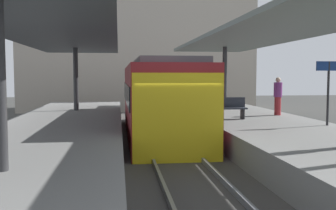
{
  "coord_description": "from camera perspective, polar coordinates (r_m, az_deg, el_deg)",
  "views": [
    {
      "loc": [
        -1.69,
        -12.17,
        2.71
      ],
      "look_at": [
        0.03,
        1.42,
        1.69
      ],
      "focal_mm": 41.83,
      "sensor_mm": 36.0,
      "label": 1
    }
  ],
  "objects": [
    {
      "name": "ground_plane",
      "position": [
        12.58,
        0.69,
        -8.18
      ],
      "size": [
        80.0,
        80.0,
        0.0
      ],
      "primitive_type": "plane",
      "color": "#383835"
    },
    {
      "name": "platform_left",
      "position": [
        12.55,
        -16.86,
        -6.07
      ],
      "size": [
        4.4,
        28.0,
        1.0
      ],
      "primitive_type": "cube",
      "color": "gray",
      "rests_on": "ground_plane"
    },
    {
      "name": "platform_right",
      "position": [
        13.54,
        16.91,
        -5.32
      ],
      "size": [
        4.4,
        28.0,
        1.0
      ],
      "primitive_type": "cube",
      "color": "gray",
      "rests_on": "ground_plane"
    },
    {
      "name": "track_ballast",
      "position": [
        12.56,
        0.69,
        -7.73
      ],
      "size": [
        3.2,
        28.0,
        0.2
      ],
      "primitive_type": "cube",
      "color": "#423F3D",
      "rests_on": "ground_plane"
    },
    {
      "name": "rail_near_side",
      "position": [
        12.45,
        -2.61,
        -7.04
      ],
      "size": [
        0.08,
        28.0,
        0.14
      ],
      "primitive_type": "cube",
      "color": "slate",
      "rests_on": "track_ballast"
    },
    {
      "name": "rail_far_side",
      "position": [
        12.65,
        3.95,
        -6.87
      ],
      "size": [
        0.08,
        28.0,
        0.14
      ],
      "primitive_type": "cube",
      "color": "slate",
      "rests_on": "track_ballast"
    },
    {
      "name": "commuter_train",
      "position": [
        16.24,
        -1.22,
        0.79
      ],
      "size": [
        2.78,
        10.28,
        3.1
      ],
      "color": "maroon",
      "rests_on": "track_ballast"
    },
    {
      "name": "canopy_left",
      "position": [
        13.81,
        -16.2,
        10.02
      ],
      "size": [
        4.18,
        21.0,
        3.26
      ],
      "color": "#333335",
      "rests_on": "platform_left"
    },
    {
      "name": "canopy_right",
      "position": [
        14.72,
        14.98,
        10.14
      ],
      "size": [
        4.18,
        21.0,
        3.38
      ],
      "color": "#333335",
      "rests_on": "platform_right"
    },
    {
      "name": "platform_bench",
      "position": [
        15.7,
        8.82,
        -0.34
      ],
      "size": [
        1.4,
        0.41,
        0.86
      ],
      "color": "black",
      "rests_on": "platform_right"
    },
    {
      "name": "platform_sign",
      "position": [
        14.55,
        22.35,
        3.6
      ],
      "size": [
        0.9,
        0.08,
        2.21
      ],
      "color": "#262628",
      "rests_on": "platform_right"
    },
    {
      "name": "passenger_far_end",
      "position": [
        17.71,
        15.72,
        1.33
      ],
      "size": [
        0.36,
        0.36,
        1.65
      ],
      "color": "maroon",
      "rests_on": "platform_right"
    },
    {
      "name": "station_building_backdrop",
      "position": [
        32.33,
        -4.44,
        9.19
      ],
      "size": [
        18.0,
        6.0,
        11.0
      ],
      "primitive_type": "cube",
      "color": "#A89E8E",
      "rests_on": "ground_plane"
    }
  ]
}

